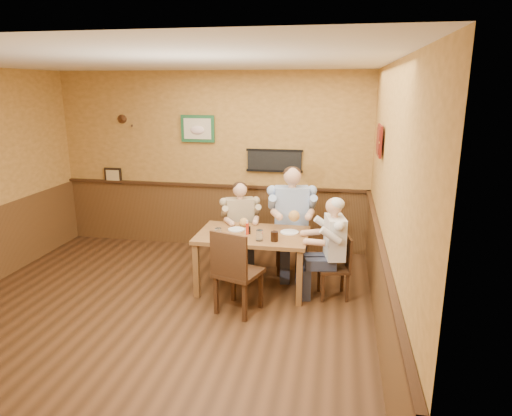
{
  "coord_description": "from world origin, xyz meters",
  "views": [
    {
      "loc": [
        2.02,
        -4.46,
        2.56
      ],
      "look_at": [
        1.02,
        0.91,
        1.1
      ],
      "focal_mm": 32.0,
      "sensor_mm": 36.0,
      "label": 1
    }
  ],
  "objects_px": {
    "chair_near_side": "(239,270)",
    "pepper_shaker": "(249,230)",
    "diner_tan_shirt": "(240,230)",
    "diner_white_elder": "(334,254)",
    "diner_blue_polo": "(291,226)",
    "chair_back_right": "(291,239)",
    "dining_table": "(253,240)",
    "water_glass_left": "(218,233)",
    "salt_shaker": "(246,231)",
    "cola_tumbler": "(274,236)",
    "chair_back_left": "(240,241)",
    "hot_sauce_bottle": "(247,228)",
    "water_glass_mid": "(260,235)",
    "chair_right_end": "(333,267)"
  },
  "relations": [
    {
      "from": "salt_shaker",
      "to": "pepper_shaker",
      "type": "distance_m",
      "value": 0.04
    },
    {
      "from": "dining_table",
      "to": "diner_tan_shirt",
      "type": "relative_size",
      "value": 1.23
    },
    {
      "from": "diner_white_elder",
      "to": "pepper_shaker",
      "type": "relative_size",
      "value": 11.68
    },
    {
      "from": "diner_blue_polo",
      "to": "pepper_shaker",
      "type": "xyz_separation_m",
      "value": [
        -0.46,
        -0.68,
        0.12
      ]
    },
    {
      "from": "diner_white_elder",
      "to": "cola_tumbler",
      "type": "relative_size",
      "value": 9.45
    },
    {
      "from": "cola_tumbler",
      "to": "diner_tan_shirt",
      "type": "bearing_deg",
      "value": 124.73
    },
    {
      "from": "chair_back_right",
      "to": "dining_table",
      "type": "bearing_deg",
      "value": -133.11
    },
    {
      "from": "diner_white_elder",
      "to": "water_glass_mid",
      "type": "distance_m",
      "value": 0.95
    },
    {
      "from": "water_glass_left",
      "to": "salt_shaker",
      "type": "bearing_deg",
      "value": 33.55
    },
    {
      "from": "diner_tan_shirt",
      "to": "pepper_shaker",
      "type": "distance_m",
      "value": 0.77
    },
    {
      "from": "pepper_shaker",
      "to": "dining_table",
      "type": "bearing_deg",
      "value": 33.0
    },
    {
      "from": "chair_right_end",
      "to": "water_glass_mid",
      "type": "bearing_deg",
      "value": -89.88
    },
    {
      "from": "diner_blue_polo",
      "to": "water_glass_left",
      "type": "height_order",
      "value": "diner_blue_polo"
    },
    {
      "from": "chair_near_side",
      "to": "water_glass_mid",
      "type": "bearing_deg",
      "value": -95.78
    },
    {
      "from": "chair_back_left",
      "to": "diner_white_elder",
      "type": "xyz_separation_m",
      "value": [
        1.34,
        -0.73,
        0.17
      ]
    },
    {
      "from": "chair_near_side",
      "to": "pepper_shaker",
      "type": "xyz_separation_m",
      "value": [
        -0.0,
        0.62,
        0.29
      ]
    },
    {
      "from": "pepper_shaker",
      "to": "diner_tan_shirt",
      "type": "bearing_deg",
      "value": 111.49
    },
    {
      "from": "chair_right_end",
      "to": "hot_sauce_bottle",
      "type": "distance_m",
      "value": 1.18
    },
    {
      "from": "chair_back_left",
      "to": "diner_blue_polo",
      "type": "relative_size",
      "value": 0.59
    },
    {
      "from": "chair_back_left",
      "to": "pepper_shaker",
      "type": "relative_size",
      "value": 8.13
    },
    {
      "from": "hot_sauce_bottle",
      "to": "diner_tan_shirt",
      "type": "bearing_deg",
      "value": 109.45
    },
    {
      "from": "hot_sauce_bottle",
      "to": "pepper_shaker",
      "type": "relative_size",
      "value": 1.68
    },
    {
      "from": "dining_table",
      "to": "water_glass_left",
      "type": "distance_m",
      "value": 0.49
    },
    {
      "from": "diner_blue_polo",
      "to": "diner_tan_shirt",
      "type": "bearing_deg",
      "value": 169.17
    },
    {
      "from": "chair_right_end",
      "to": "water_glass_left",
      "type": "bearing_deg",
      "value": -94.4
    },
    {
      "from": "chair_back_right",
      "to": "diner_tan_shirt",
      "type": "height_order",
      "value": "diner_tan_shirt"
    },
    {
      "from": "cola_tumbler",
      "to": "diner_blue_polo",
      "type": "bearing_deg",
      "value": 83.21
    },
    {
      "from": "chair_near_side",
      "to": "diner_white_elder",
      "type": "xyz_separation_m",
      "value": [
        1.07,
        0.58,
        0.07
      ]
    },
    {
      "from": "dining_table",
      "to": "diner_white_elder",
      "type": "xyz_separation_m",
      "value": [
        1.03,
        -0.07,
        -0.08
      ]
    },
    {
      "from": "chair_back_right",
      "to": "water_glass_mid",
      "type": "xyz_separation_m",
      "value": [
        -0.29,
        -0.91,
        0.34
      ]
    },
    {
      "from": "water_glass_mid",
      "to": "pepper_shaker",
      "type": "xyz_separation_m",
      "value": [
        -0.18,
        0.23,
        -0.02
      ]
    },
    {
      "from": "diner_white_elder",
      "to": "pepper_shaker",
      "type": "distance_m",
      "value": 1.1
    },
    {
      "from": "dining_table",
      "to": "salt_shaker",
      "type": "height_order",
      "value": "salt_shaker"
    },
    {
      "from": "chair_right_end",
      "to": "water_glass_mid",
      "type": "relative_size",
      "value": 6.11
    },
    {
      "from": "water_glass_left",
      "to": "diner_white_elder",
      "type": "bearing_deg",
      "value": 7.24
    },
    {
      "from": "cola_tumbler",
      "to": "chair_right_end",
      "type": "bearing_deg",
      "value": 13.78
    },
    {
      "from": "chair_right_end",
      "to": "dining_table",
      "type": "bearing_deg",
      "value": -105.62
    },
    {
      "from": "chair_right_end",
      "to": "diner_tan_shirt",
      "type": "relative_size",
      "value": 0.7
    },
    {
      "from": "diner_blue_polo",
      "to": "cola_tumbler",
      "type": "height_order",
      "value": "diner_blue_polo"
    },
    {
      "from": "diner_tan_shirt",
      "to": "salt_shaker",
      "type": "relative_size",
      "value": 13.97
    },
    {
      "from": "chair_back_right",
      "to": "diner_white_elder",
      "type": "xyz_separation_m",
      "value": [
        0.61,
        -0.72,
        0.1
      ]
    },
    {
      "from": "chair_back_right",
      "to": "pepper_shaker",
      "type": "height_order",
      "value": "chair_back_right"
    },
    {
      "from": "chair_back_left",
      "to": "chair_near_side",
      "type": "xyz_separation_m",
      "value": [
        0.27,
        -1.31,
        0.11
      ]
    },
    {
      "from": "chair_back_right",
      "to": "water_glass_mid",
      "type": "bearing_deg",
      "value": -117.75
    },
    {
      "from": "diner_white_elder",
      "to": "hot_sauce_bottle",
      "type": "height_order",
      "value": "diner_white_elder"
    },
    {
      "from": "water_glass_mid",
      "to": "hot_sauce_bottle",
      "type": "xyz_separation_m",
      "value": [
        -0.2,
        0.21,
        0.02
      ]
    },
    {
      "from": "salt_shaker",
      "to": "pepper_shaker",
      "type": "bearing_deg",
      "value": 27.86
    },
    {
      "from": "chair_back_right",
      "to": "chair_near_side",
      "type": "bearing_deg",
      "value": -119.77
    },
    {
      "from": "chair_back_left",
      "to": "salt_shaker",
      "type": "relative_size",
      "value": 9.78
    },
    {
      "from": "water_glass_mid",
      "to": "pepper_shaker",
      "type": "height_order",
      "value": "water_glass_mid"
    }
  ]
}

